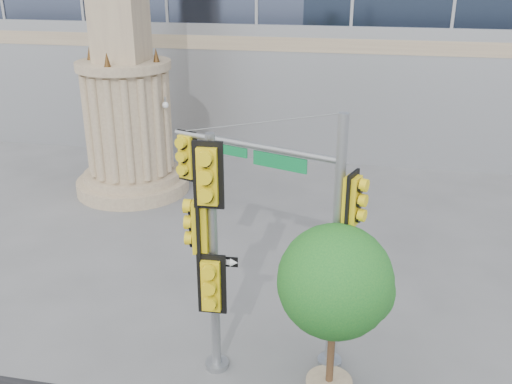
# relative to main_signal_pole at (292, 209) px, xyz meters

# --- Properties ---
(ground) EXTENTS (120.00, 120.00, 0.00)m
(ground) POSITION_rel_main_signal_pole_xyz_m (-1.55, -0.22, -3.60)
(ground) COLOR #545456
(ground) RESTS_ON ground
(monument) EXTENTS (4.40, 4.40, 16.60)m
(monument) POSITION_rel_main_signal_pole_xyz_m (-7.55, 8.78, 1.92)
(monument) COLOR gray
(monument) RESTS_ON ground
(main_signal_pole) EXTENTS (4.33, 1.85, 5.81)m
(main_signal_pole) POSITION_rel_main_signal_pole_xyz_m (0.00, 0.00, 0.00)
(main_signal_pole) COLOR slate
(main_signal_pole) RESTS_ON ground
(secondary_signal_pole) EXTENTS (0.95, 0.70, 5.45)m
(secondary_signal_pole) POSITION_rel_main_signal_pole_xyz_m (-1.53, -1.09, -0.40)
(secondary_signal_pole) COLOR slate
(secondary_signal_pole) RESTS_ON ground
(street_tree) EXTENTS (2.39, 2.34, 3.73)m
(street_tree) POSITION_rel_main_signal_pole_xyz_m (1.09, -1.03, -1.15)
(street_tree) COLOR gray
(street_tree) RESTS_ON ground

